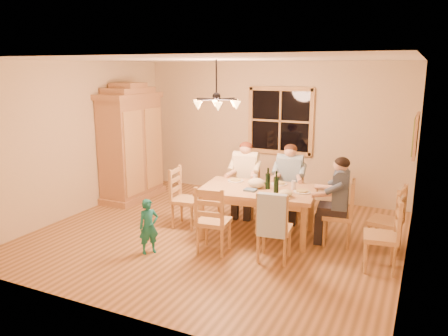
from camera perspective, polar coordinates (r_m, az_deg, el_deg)
The scene contains 33 objects.
floor at distance 7.00m, azimuth -0.92°, elevation -8.69°, with size 5.50×5.50×0.00m, color brown.
ceiling at distance 6.50m, azimuth -1.01°, elevation 14.00°, with size 5.50×5.00×0.02m, color white.
wall_back at distance 8.90m, azimuth 6.17°, elevation 4.94°, with size 5.50×0.02×2.70m, color beige.
wall_left at distance 8.19m, azimuth -18.54°, elevation 3.65°, with size 0.02×5.00×2.70m, color beige.
wall_right at distance 5.96m, azimuth 23.48°, elevation -0.05°, with size 0.02×5.00×2.70m, color beige.
window at distance 8.78m, azimuth 7.37°, elevation 6.11°, with size 1.30×0.06×1.30m.
painting at distance 7.10m, azimuth 23.75°, elevation 3.92°, with size 0.06×0.78×0.64m.
chandelier at distance 6.52m, azimuth -0.99°, elevation 8.52°, with size 0.77×0.68×0.71m.
armoire at distance 8.85m, azimuth -12.00°, elevation 2.76°, with size 0.66×1.40×2.30m.
dining_table at distance 6.81m, azimuth 4.48°, elevation -3.49°, with size 1.87×1.27×0.76m.
chair_far_left at distance 7.78m, azimuth 2.77°, elevation -4.08°, with size 0.49×0.47×0.99m.
chair_far_right at distance 7.62m, azimuth 8.44°, elevation -4.58°, with size 0.49×0.47×0.99m.
chair_near_left at distance 6.29m, azimuth -1.35°, elevation -8.28°, with size 0.49×0.47×0.99m.
chair_near_right at distance 6.07m, azimuth 6.56°, elevation -9.18°, with size 0.49×0.47×0.99m.
chair_end_left at distance 7.29m, azimuth -4.94°, elevation -5.31°, with size 0.47×0.49×0.99m.
chair_end_right at distance 6.75m, azimuth 14.57°, elevation -7.21°, with size 0.47×0.49×0.99m.
adult_woman at distance 7.64m, azimuth 2.82°, elevation -0.22°, with size 0.43×0.46×0.87m.
adult_plaid_man at distance 7.48m, azimuth 8.57°, elevation -0.65°, with size 0.43×0.46×0.87m.
adult_slate_man at distance 6.59m, azimuth 14.84°, elevation -2.81°, with size 0.46×0.43×0.87m.
towel at distance 5.76m, azimuth 6.27°, elevation -6.20°, with size 0.38×0.10×0.58m, color #B2D3F1.
wine_bottle_a at distance 6.72m, azimuth 5.75°, elevation -1.37°, with size 0.08×0.08×0.33m, color black.
wine_bottle_b at distance 6.54m, azimuth 6.84°, elevation -1.81°, with size 0.08×0.08×0.33m, color black.
plate_woman at distance 7.17m, azimuth 1.52°, elevation -1.69°, with size 0.26×0.26×0.02m, color white.
plate_plaid at distance 7.04m, azimuth 7.24°, elevation -2.07°, with size 0.26×0.26×0.02m, color white.
plate_slate at distance 6.63m, azimuth 10.15°, elevation -3.10°, with size 0.26×0.26×0.02m, color white.
wine_glass_a at distance 7.06m, azimuth 4.07°, elevation -1.44°, with size 0.06×0.06×0.14m, color silver.
wine_glass_b at distance 6.76m, azimuth 9.07°, elevation -2.22°, with size 0.06×0.06×0.14m, color silver.
cap at distance 6.36m, azimuth 8.03°, elevation -3.29°, with size 0.20×0.20×0.11m, color beige.
napkin at distance 6.63m, azimuth 3.47°, elevation -2.87°, with size 0.18×0.14×0.03m, color slate.
cloth_bundle at distance 6.79m, azimuth 4.27°, elevation -1.97°, with size 0.28×0.22×0.15m, color beige.
child at distance 6.30m, azimuth -9.81°, elevation -7.53°, with size 0.29×0.19×0.79m, color #1B7A76.
chair_spare_front at distance 6.10m, azimuth 19.67°, elevation -9.77°, with size 0.48×0.50×0.99m.
chair_spare_back at distance 6.69m, azimuth 20.24°, elevation -7.80°, with size 0.49×0.51×0.99m.
Camera 1 is at (2.87, -5.83, 2.58)m, focal length 35.00 mm.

